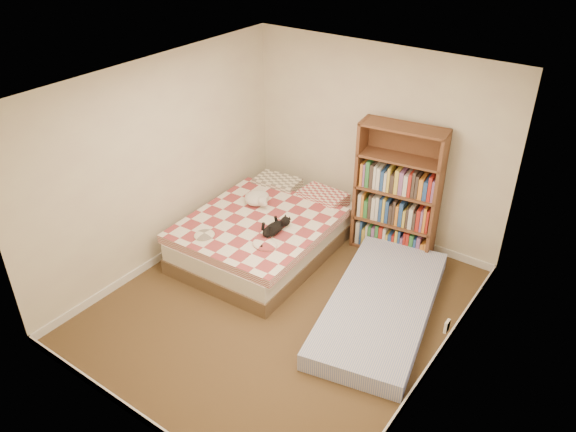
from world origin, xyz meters
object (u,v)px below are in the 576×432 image
Objects in this scene: bed at (267,232)px; floor_mattress at (381,306)px; black_cat at (275,228)px; white_dog at (257,198)px; bookshelf at (396,208)px.

bed reaches higher than floor_mattress.
floor_mattress is at bearing -11.23° from bed.
white_dog is at bearing 153.32° from black_cat.
black_cat is at bearing -135.86° from bookshelf.
white_dog is at bearing 149.56° from bed.
bed is 1.32× the size of bookshelf.
bookshelf is 2.71× the size of black_cat.
bed is at bearing 159.10° from floor_mattress.
black_cat is 0.71m from white_dog.
bookshelf reaches higher than bed.
floor_mattress is 2.12m from white_dog.
bookshelf is 1.41m from floor_mattress.
white_dog is (-2.02, 0.41, 0.50)m from floor_mattress.
black_cat is (-1.43, 0.01, 0.48)m from floor_mattress.
bookshelf is (1.29, 0.96, 0.34)m from bed.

